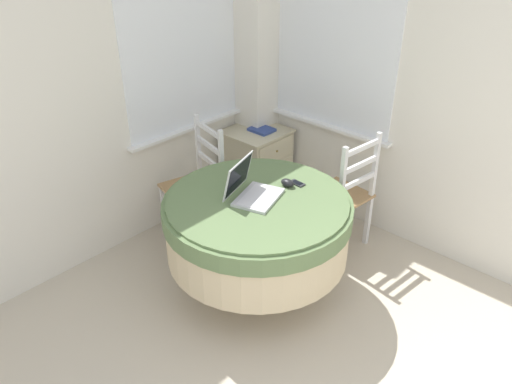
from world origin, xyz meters
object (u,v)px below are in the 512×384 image
Objects in this scene: laptop at (251,190)px; corner_cabinet at (257,163)px; dining_chair_near_right_window at (343,196)px; computer_mouse at (287,183)px; dining_chair_near_back_window at (197,185)px; book_on_cabinet at (262,130)px; round_dining_table at (257,223)px; cell_phone at (297,183)px.

laptop is 0.61× the size of corner_cabinet.
computer_mouse is at bearing 172.11° from dining_chair_near_right_window.
dining_chair_near_back_window is at bearing -173.41° from corner_cabinet.
dining_chair_near_back_window is 0.84m from book_on_cabinet.
laptop is 1.31m from book_on_cabinet.
dining_chair_near_right_window is at bearing -100.03° from book_on_cabinet.
round_dining_table is 0.33m from computer_mouse.
computer_mouse is 0.15× the size of corner_cabinet.
laptop reaches higher than dining_chair_near_back_window.
book_on_cabinet is (0.75, 0.90, -0.11)m from computer_mouse.
corner_cabinet is (0.66, 0.97, -0.43)m from cell_phone.
round_dining_table is at bearing 168.84° from cell_phone.
dining_chair_near_back_window is at bearing 77.03° from round_dining_table.
laptop is (-0.01, 0.05, 0.24)m from round_dining_table.
dining_chair_near_back_window is (0.19, 0.81, -0.11)m from round_dining_table.
computer_mouse is 0.08m from cell_phone.
dining_chair_near_right_window is 1.02m from book_on_cabinet.
round_dining_table is at bearing -139.12° from book_on_cabinet.
dining_chair_near_back_window is at bearing 98.75° from cell_phone.
cell_phone is at bearing -18.31° from laptop.
cell_phone is (0.07, -0.03, -0.02)m from computer_mouse.
dining_chair_near_right_window reaches higher than cell_phone.
cell_phone is at bearing -11.16° from round_dining_table.
dining_chair_near_right_window is 1.04m from corner_cabinet.
computer_mouse is 0.49× the size of book_on_cabinet.
round_dining_table is 1.33m from book_on_cabinet.
dining_chair_near_back_window is 0.81m from corner_cabinet.
computer_mouse reaches higher than book_on_cabinet.
computer_mouse is 0.91m from dining_chair_near_back_window.
computer_mouse is 1.18m from book_on_cabinet.
laptop is 0.92m from dining_chair_near_right_window.
laptop reaches higher than cell_phone.
computer_mouse is at bearing -17.15° from laptop.
dining_chair_near_right_window is 1.49× the size of corner_cabinet.
corner_cabinet is (0.98, 0.91, -0.24)m from round_dining_table.
laptop is 3.71× the size of cell_phone.
book_on_cabinet is at bearing 39.14° from laptop.
corner_cabinet is at bearing 41.09° from laptop.
cell_phone is 0.59m from dining_chair_near_right_window.
dining_chair_near_back_window is (-0.14, 0.88, -0.29)m from cell_phone.
cell_phone is 1.16m from book_on_cabinet.
round_dining_table is at bearing 172.09° from computer_mouse.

